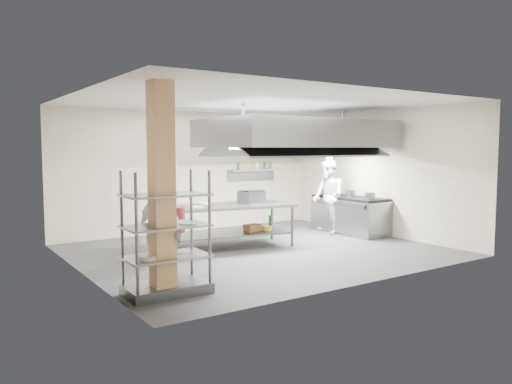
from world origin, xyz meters
TOP-DOWN VIEW (x-y plane):
  - floor at (0.00, 0.00)m, footprint 7.00×7.00m
  - ceiling at (0.00, 0.00)m, footprint 7.00×7.00m
  - wall_back at (0.00, 3.00)m, footprint 7.00×0.00m
  - wall_left at (-3.50, 0.00)m, footprint 0.00×6.00m
  - wall_right at (3.50, 0.00)m, footprint 0.00×6.00m
  - column at (-2.90, -1.90)m, footprint 0.30×0.30m
  - exhaust_hood at (1.30, 0.40)m, footprint 4.00×2.50m
  - hood_strip_a at (0.40, 0.40)m, footprint 1.60×0.12m
  - hood_strip_b at (2.20, 0.40)m, footprint 1.60×0.12m
  - wall_shelf at (1.80, 2.84)m, footprint 1.50×0.28m
  - island at (-0.34, 0.60)m, footprint 2.82×1.52m
  - island_worktop at (-0.34, 0.60)m, footprint 2.82×1.52m
  - island_undershelf at (-0.34, 0.60)m, footprint 2.59×1.37m
  - pass_rack at (-2.80, -1.80)m, footprint 1.19×0.70m
  - cooking_range at (3.08, 0.50)m, footprint 0.80×2.00m
  - range_top at (3.08, 0.50)m, footprint 0.78×1.96m
  - chef_head at (-1.90, 0.07)m, footprint 0.49×0.66m
  - chef_line at (2.60, 0.76)m, footprint 0.90×1.04m
  - chef_plating at (-2.83, -1.60)m, footprint 0.61×1.07m
  - griddle at (0.27, 0.65)m, footprint 0.56×0.47m
  - wicker_basket at (0.17, 0.46)m, footprint 0.36×0.27m
  - stockpot at (3.10, 0.50)m, footprint 0.24×0.24m
  - plate_stack at (-2.80, -1.80)m, footprint 0.28×0.28m

SIDE VIEW (x-z plane):
  - floor at x=0.00m, z-range 0.00..0.00m
  - island_undershelf at x=-0.34m, z-range 0.28..0.32m
  - wicker_basket at x=0.17m, z-range 0.32..0.47m
  - cooking_range at x=3.08m, z-range 0.00..0.84m
  - island at x=-0.34m, z-range 0.00..0.91m
  - plate_stack at x=-2.80m, z-range 0.54..0.60m
  - chef_head at x=-1.90m, z-range 0.00..1.66m
  - chef_plating at x=-2.83m, z-range 0.00..1.71m
  - range_top at x=3.08m, z-range 0.84..0.90m
  - island_worktop at x=-0.34m, z-range 0.85..0.91m
  - pass_rack at x=-2.80m, z-range 0.00..1.77m
  - chef_line at x=2.60m, z-range 0.00..1.81m
  - stockpot at x=3.10m, z-range 0.90..1.07m
  - griddle at x=0.27m, z-range 0.91..1.15m
  - wall_back at x=0.00m, z-range -2.00..5.00m
  - wall_left at x=-3.50m, z-range -1.50..4.50m
  - wall_right at x=3.50m, z-range -1.50..4.50m
  - column at x=-2.90m, z-range 0.00..3.00m
  - wall_shelf at x=1.80m, z-range 1.48..1.52m
  - hood_strip_a at x=0.40m, z-range 2.06..2.10m
  - hood_strip_b at x=2.20m, z-range 2.06..2.10m
  - exhaust_hood at x=1.30m, z-range 2.10..2.70m
  - ceiling at x=0.00m, z-range 3.00..3.00m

